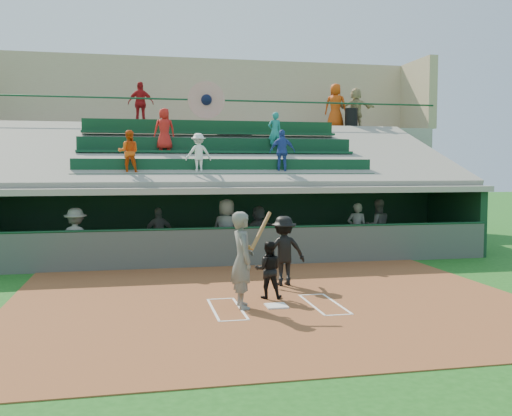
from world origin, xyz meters
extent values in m
plane|color=#185217|center=(0.00, 0.00, 0.00)|extent=(100.00, 100.00, 0.00)
cube|color=brown|center=(0.00, 0.50, 0.01)|extent=(11.00, 9.00, 0.02)
cube|color=white|center=(0.00, 0.00, 0.04)|extent=(0.43, 0.43, 0.03)
cube|color=white|center=(-0.75, 0.00, 0.02)|extent=(0.05, 1.80, 0.01)
cube|color=silver|center=(0.75, 0.00, 0.02)|extent=(0.05, 1.80, 0.01)
cube|color=white|center=(-1.30, 0.00, 0.02)|extent=(0.05, 1.80, 0.01)
cube|color=white|center=(1.30, 0.00, 0.02)|extent=(0.05, 1.80, 0.01)
cube|color=white|center=(-1.02, 0.90, 0.02)|extent=(0.60, 0.05, 0.01)
cube|color=white|center=(1.02, 0.90, 0.02)|extent=(0.60, 0.05, 0.01)
cube|color=silver|center=(-1.02, -0.90, 0.02)|extent=(0.60, 0.05, 0.01)
cube|color=silver|center=(1.02, -0.90, 0.02)|extent=(0.60, 0.05, 0.01)
cube|color=gray|center=(0.00, 6.75, 0.02)|extent=(16.00, 3.50, 0.04)
cube|color=gray|center=(0.00, 13.50, 2.30)|extent=(20.00, 3.00, 4.60)
cube|color=#4D524C|center=(0.00, 5.00, 0.55)|extent=(16.00, 0.06, 1.10)
cylinder|color=#123A22|center=(0.00, 5.00, 1.12)|extent=(16.00, 0.08, 0.08)
cube|color=black|center=(0.00, 8.50, 1.10)|extent=(16.00, 0.25, 2.20)
cube|color=#10321C|center=(8.00, 6.75, 1.10)|extent=(0.25, 3.50, 2.20)
cube|color=gray|center=(0.00, 6.75, 2.20)|extent=(16.40, 3.90, 0.18)
cube|color=gray|center=(0.00, 10.25, 1.15)|extent=(16.40, 3.50, 2.30)
cube|color=#99958B|center=(0.00, 11.90, 2.30)|extent=(16.40, 0.30, 4.60)
cube|color=gray|center=(0.00, 8.60, 3.45)|extent=(16.40, 6.51, 2.37)
cube|color=#0C341A|center=(0.00, 6.20, 2.65)|extent=(9.40, 0.42, 0.08)
cube|color=#0C351F|center=(0.00, 6.40, 2.91)|extent=(9.40, 0.06, 0.45)
cube|color=#0D3A22|center=(0.00, 8.10, 3.40)|extent=(9.40, 0.42, 0.08)
cube|color=#0B331D|center=(0.00, 8.30, 3.66)|extent=(9.40, 0.06, 0.45)
cube|color=#0B331B|center=(0.00, 10.00, 4.15)|extent=(9.40, 0.42, 0.08)
cube|color=#0C371B|center=(0.00, 10.20, 4.41)|extent=(9.40, 0.06, 0.45)
imported|color=#DA4B0C|center=(-3.00, 6.30, 3.33)|extent=(0.65, 0.52, 1.29)
imported|color=white|center=(-0.92, 6.30, 3.30)|extent=(0.82, 0.52, 1.22)
imported|color=#27449F|center=(1.72, 6.30, 3.37)|extent=(0.85, 0.48, 1.37)
imported|color=red|center=(-1.86, 8.20, 4.15)|extent=(0.73, 0.52, 1.41)
imported|color=#1A7975|center=(1.94, 8.20, 4.11)|extent=(0.54, 0.39, 1.35)
cylinder|color=#144124|center=(0.00, 12.00, 5.60)|extent=(20.00, 0.07, 0.07)
cylinder|color=red|center=(0.00, 11.98, 5.60)|extent=(1.50, 0.06, 1.50)
sphere|color=black|center=(0.00, 11.95, 5.60)|extent=(0.44, 0.44, 0.44)
cube|color=tan|center=(0.00, 15.00, 6.20)|extent=(20.00, 0.40, 3.20)
cube|color=tan|center=(10.00, 13.50, 6.20)|extent=(0.40, 3.00, 3.20)
imported|color=#535550|center=(-0.69, 0.05, 1.00)|extent=(0.49, 0.73, 1.96)
cylinder|color=olive|center=(-0.34, -0.10, 1.60)|extent=(0.56, 0.54, 0.75)
sphere|color=olive|center=(-0.56, 0.05, 1.25)|extent=(0.10, 0.10, 0.10)
imported|color=black|center=(0.01, 0.79, 0.64)|extent=(0.69, 0.59, 1.25)
imported|color=black|center=(0.69, 2.08, 0.86)|extent=(1.11, 0.67, 1.68)
cube|color=olive|center=(-0.03, 8.13, 0.25)|extent=(13.69, 4.91, 0.43)
imported|color=#5E605B|center=(-4.46, 5.26, 0.89)|extent=(1.19, 0.80, 1.71)
imported|color=#535550|center=(-2.13, 6.56, 0.84)|extent=(0.99, 0.55, 1.60)
imported|color=#5D605B|center=(-0.15, 5.70, 0.98)|extent=(1.10, 0.98, 1.89)
imported|color=#61645E|center=(1.11, 7.03, 0.83)|extent=(1.53, 0.96, 1.58)
imported|color=#5F625D|center=(4.14, 6.04, 0.89)|extent=(0.73, 0.61, 1.70)
imported|color=#555752|center=(5.02, 6.43, 0.93)|extent=(0.91, 0.74, 1.77)
cylinder|color=black|center=(6.33, 12.32, 5.01)|extent=(0.55, 0.55, 0.83)
imported|color=#AA1316|center=(-2.59, 12.75, 5.48)|extent=(1.06, 0.49, 1.77)
imported|color=#C5410B|center=(5.84, 12.97, 5.58)|extent=(1.13, 0.96, 1.97)
imported|color=tan|center=(6.67, 12.69, 5.48)|extent=(1.71, 1.04, 1.76)
camera|label=1|loc=(-2.73, -11.17, 2.85)|focal=40.00mm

